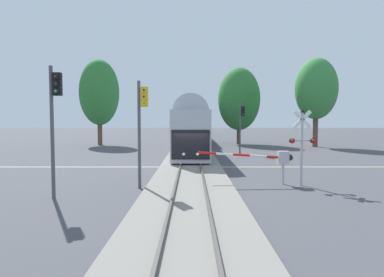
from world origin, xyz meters
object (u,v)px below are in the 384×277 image
(traffic_signal_near_left, at_px, (53,110))
(pine_left_background, at_px, (98,93))
(traffic_signal_far_side, at_px, (240,120))
(traffic_signal_median, at_px, (141,117))
(crossing_gate_near, at_px, (273,158))
(elm_centre_background, at_px, (238,99))
(maple_right_background, at_px, (315,89))
(commuter_train, at_px, (190,124))
(crossing_signal_mast, at_px, (301,139))

(traffic_signal_near_left, height_order, pine_left_background, pine_left_background)
(traffic_signal_far_side, bearing_deg, traffic_signal_near_left, -120.29)
(traffic_signal_far_side, bearing_deg, traffic_signal_median, -114.17)
(crossing_gate_near, height_order, elm_centre_background, elm_centre_background)
(maple_right_background, xyz_separation_m, elm_centre_background, (-9.05, 4.84, -0.97))
(commuter_train, bearing_deg, crossing_signal_mast, -80.89)
(crossing_signal_mast, relative_size, traffic_signal_near_left, 0.70)
(crossing_signal_mast, bearing_deg, traffic_signal_median, -175.14)
(crossing_signal_mast, distance_m, maple_right_background, 26.85)
(crossing_gate_near, xyz_separation_m, traffic_signal_near_left, (-10.47, -3.21, 2.49))
(traffic_signal_median, xyz_separation_m, maple_right_background, (18.22, 25.19, 3.69))
(crossing_gate_near, bearing_deg, traffic_signal_near_left, -162.94)
(traffic_signal_near_left, relative_size, traffic_signal_median, 1.08)
(maple_right_background, relative_size, elm_centre_background, 1.04)
(crossing_gate_near, distance_m, traffic_signal_far_side, 15.88)
(crossing_signal_mast, relative_size, traffic_signal_median, 0.75)
(elm_centre_background, bearing_deg, crossing_signal_mast, -91.66)
(crossing_signal_mast, relative_size, elm_centre_background, 0.38)
(traffic_signal_near_left, bearing_deg, crossing_signal_mast, 13.32)
(pine_left_background, bearing_deg, traffic_signal_far_side, -33.08)
(commuter_train, distance_m, traffic_signal_far_side, 21.24)
(traffic_signal_median, relative_size, elm_centre_background, 0.50)
(crossing_signal_mast, xyz_separation_m, pine_left_background, (-18.40, 27.65, 4.65))
(traffic_signal_near_left, xyz_separation_m, elm_centre_background, (12.67, 32.12, 2.46))
(traffic_signal_far_side, distance_m, maple_right_background, 14.08)
(pine_left_background, bearing_deg, commuter_train, 36.03)
(traffic_signal_median, distance_m, pine_left_background, 30.30)
(traffic_signal_near_left, bearing_deg, traffic_signal_median, 30.84)
(traffic_signal_near_left, relative_size, traffic_signal_far_side, 1.14)
(commuter_train, distance_m, traffic_signal_median, 37.55)
(commuter_train, height_order, pine_left_background, pine_left_background)
(crossing_gate_near, bearing_deg, maple_right_background, 64.94)
(crossing_signal_mast, bearing_deg, traffic_signal_near_left, -166.68)
(maple_right_background, bearing_deg, pine_left_background, 173.62)
(traffic_signal_far_side, bearing_deg, crossing_signal_mast, -87.32)
(crossing_signal_mast, bearing_deg, maple_right_background, 67.98)
(traffic_signal_median, distance_m, maple_right_background, 31.31)
(crossing_gate_near, height_order, traffic_signal_near_left, traffic_signal_near_left)
(traffic_signal_far_side, height_order, elm_centre_background, elm_centre_background)
(crossing_signal_mast, relative_size, maple_right_background, 0.36)
(traffic_signal_far_side, distance_m, pine_left_background, 21.39)
(maple_right_background, distance_m, pine_left_background, 28.48)
(commuter_train, distance_m, crossing_gate_near, 36.64)
(pine_left_background, bearing_deg, elm_centre_background, 4.96)
(crossing_signal_mast, distance_m, elm_centre_background, 29.58)
(commuter_train, bearing_deg, elm_centre_background, -47.81)
(traffic_signal_median, bearing_deg, crossing_signal_mast, 4.86)
(traffic_signal_near_left, bearing_deg, crossing_gate_near, 17.06)
(traffic_signal_median, xyz_separation_m, pine_left_background, (-10.09, 28.35, 3.50))
(commuter_train, distance_m, maple_right_background, 20.52)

